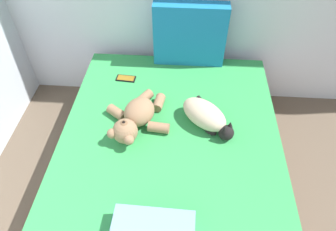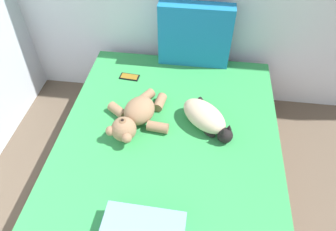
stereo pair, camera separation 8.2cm
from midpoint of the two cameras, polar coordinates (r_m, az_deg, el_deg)
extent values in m
cube|color=brown|center=(2.18, -0.87, -11.36)|extent=(1.48, 1.97, 0.27)
cube|color=white|center=(1.99, -0.94, -7.87)|extent=(1.43, 1.91, 0.19)
cube|color=green|center=(1.94, -0.84, -4.67)|extent=(1.42, 1.77, 0.02)
cube|color=#1972AD|center=(2.40, 3.11, 15.02)|extent=(0.56, 0.13, 0.50)
ellipsoid|color=#C6B293|center=(1.99, 5.67, 0.24)|extent=(0.38, 0.37, 0.15)
sphere|color=black|center=(1.93, 9.74, -3.26)|extent=(0.10, 0.10, 0.10)
cone|color=black|center=(1.90, 10.49, -1.71)|extent=(0.04, 0.04, 0.04)
cone|color=black|center=(1.87, 9.42, -2.58)|extent=(0.04, 0.04, 0.04)
cylinder|color=black|center=(2.13, 5.59, 2.09)|extent=(0.10, 0.16, 0.03)
ellipsoid|color=black|center=(1.97, 6.80, -2.82)|extent=(0.11, 0.11, 0.04)
ellipsoid|color=#937051|center=(2.00, -6.62, 0.69)|extent=(0.26, 0.29, 0.16)
sphere|color=#937051|center=(1.90, -9.34, -2.97)|extent=(0.16, 0.16, 0.16)
sphere|color=brown|center=(1.86, -9.54, -1.89)|extent=(0.06, 0.06, 0.06)
sphere|color=black|center=(1.84, -9.64, -1.33)|extent=(0.02, 0.02, 0.02)
sphere|color=#937051|center=(1.84, -8.69, -4.61)|extent=(0.06, 0.06, 0.06)
sphere|color=#937051|center=(1.89, -11.78, -3.38)|extent=(0.06, 0.06, 0.06)
cylinder|color=#937051|center=(1.96, -2.99, -2.31)|extent=(0.14, 0.08, 0.07)
cylinder|color=#937051|center=(2.11, -2.85, 2.45)|extent=(0.09, 0.14, 0.07)
cylinder|color=#937051|center=(2.08, -10.76, 0.49)|extent=(0.15, 0.14, 0.07)
cylinder|color=#937051|center=(2.16, -5.58, 3.34)|extent=(0.13, 0.14, 0.07)
cube|color=black|center=(2.38, -8.96, 6.92)|extent=(0.15, 0.08, 0.01)
cube|color=olive|center=(2.38, -8.98, 7.02)|extent=(0.13, 0.07, 0.00)
camera|label=1|loc=(0.04, -91.17, -1.25)|focal=32.21mm
camera|label=2|loc=(0.04, 88.83, 1.25)|focal=32.21mm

